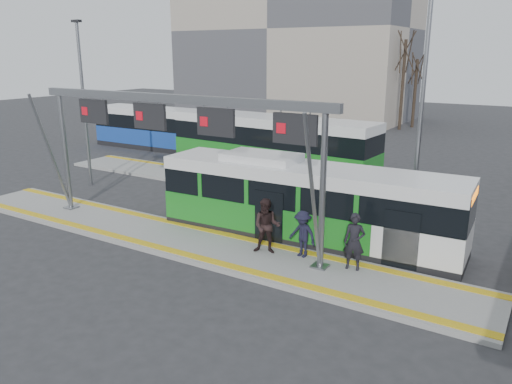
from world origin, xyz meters
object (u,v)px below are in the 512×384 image
at_px(passenger_c, 302,234).
at_px(gantry, 173,124).
at_px(passenger_a, 354,242).
at_px(passenger_b, 267,226).
at_px(hero_bus, 306,203).

bearing_deg(passenger_c, gantry, -163.33).
height_order(passenger_a, passenger_c, passenger_a).
bearing_deg(passenger_b, gantry, 161.91).
xyz_separation_m(hero_bus, passenger_c, (0.81, -1.84, -0.47)).
relative_size(hero_bus, passenger_c, 7.13).
bearing_deg(passenger_a, passenger_c, 168.57).
height_order(hero_bus, passenger_c, hero_bus).
relative_size(hero_bus, passenger_b, 5.95).
xyz_separation_m(gantry, passenger_b, (3.79, 0.19, -3.19)).
height_order(gantry, hero_bus, gantry).
distance_m(gantry, passenger_b, 4.96).
height_order(passenger_b, passenger_c, passenger_b).
xyz_separation_m(passenger_a, passenger_b, (-3.01, -0.28, 0.04)).
bearing_deg(hero_bus, passenger_a, -38.22).
bearing_deg(passenger_a, passenger_b, 175.80).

